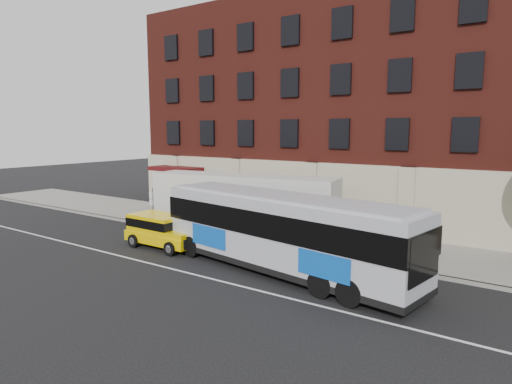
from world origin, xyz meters
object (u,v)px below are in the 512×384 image
Objects in this scene: yellow_suv at (161,229)px; sign_pole at (152,204)px; city_bus at (282,230)px; shipping_container at (243,207)px.

sign_pole is at bearing 142.45° from yellow_suv.
city_bus is (11.81, -3.30, 0.45)m from sign_pole.
sign_pole reaches higher than yellow_suv.
city_bus is 2.82× the size of yellow_suv.
shipping_container is at bearing 60.36° from yellow_suv.
shipping_container is at bearing 141.38° from city_bus.
shipping_container is (6.64, 0.84, 0.35)m from sign_pole.
shipping_container reaches higher than sign_pole.
city_bus is at bearing -38.62° from shipping_container.
city_bus reaches higher than sign_pole.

